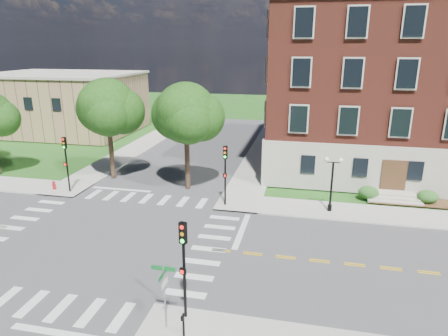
% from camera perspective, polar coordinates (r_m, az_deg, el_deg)
% --- Properties ---
extents(ground, '(160.00, 160.00, 0.00)m').
position_cam_1_polar(ground, '(28.04, -16.84, -9.55)').
color(ground, '#225517').
rests_on(ground, ground).
extents(road_ew, '(90.00, 12.00, 0.01)m').
position_cam_1_polar(road_ew, '(28.04, -16.84, -9.54)').
color(road_ew, '#3D3D3F').
rests_on(road_ew, ground).
extents(road_ns, '(12.00, 90.00, 0.01)m').
position_cam_1_polar(road_ns, '(28.04, -16.84, -9.53)').
color(road_ns, '#3D3D3F').
rests_on(road_ns, ground).
extents(sidewalk_ne, '(34.00, 34.00, 0.12)m').
position_cam_1_polar(sidewalk_ne, '(39.08, 15.24, -1.61)').
color(sidewalk_ne, '#9E9B93').
rests_on(sidewalk_ne, ground).
extents(sidewalk_nw, '(34.00, 34.00, 0.12)m').
position_cam_1_polar(sidewalk_nw, '(48.17, -24.25, 0.99)').
color(sidewalk_nw, '#9E9B93').
rests_on(sidewalk_nw, ground).
extents(crosswalk_east, '(2.20, 10.20, 0.02)m').
position_cam_1_polar(crosswalk_east, '(25.55, -2.23, -11.52)').
color(crosswalk_east, silver).
rests_on(crosswalk_east, ground).
extents(stop_bar_east, '(0.40, 5.50, 0.00)m').
position_cam_1_polar(stop_bar_east, '(27.86, 2.55, -8.95)').
color(stop_bar_east, silver).
rests_on(stop_bar_east, ground).
extents(main_building, '(30.60, 22.40, 16.50)m').
position_cam_1_polar(main_building, '(45.22, 26.87, 10.43)').
color(main_building, '#BBB5A5').
rests_on(main_building, ground).
extents(secondary_building, '(20.40, 15.40, 8.30)m').
position_cam_1_polar(secondary_building, '(62.85, -21.89, 8.71)').
color(secondary_building, tan).
rests_on(secondary_building, ground).
extents(tree_c, '(5.28, 5.28, 9.36)m').
position_cam_1_polar(tree_c, '(38.13, -16.30, 8.31)').
color(tree_c, '#2E2517').
rests_on(tree_c, ground).
extents(tree_d, '(5.16, 5.16, 9.26)m').
position_cam_1_polar(tree_d, '(33.86, -5.46, 7.80)').
color(tree_d, '#2E2517').
rests_on(tree_d, ground).
extents(traffic_signal_se, '(0.38, 0.44, 4.80)m').
position_cam_1_polar(traffic_signal_se, '(18.30, -5.78, -12.70)').
color(traffic_signal_se, black).
rests_on(traffic_signal_se, ground).
extents(traffic_signal_ne, '(0.38, 0.46, 4.80)m').
position_cam_1_polar(traffic_signal_ne, '(30.75, 0.17, 0.03)').
color(traffic_signal_ne, black).
rests_on(traffic_signal_ne, ground).
extents(traffic_signal_nw, '(0.33, 0.37, 4.80)m').
position_cam_1_polar(traffic_signal_nw, '(36.18, -21.66, 1.44)').
color(traffic_signal_nw, black).
rests_on(traffic_signal_nw, ground).
extents(twin_lamp_west, '(1.36, 0.36, 4.23)m').
position_cam_1_polar(twin_lamp_west, '(30.90, 15.16, -1.80)').
color(twin_lamp_west, black).
rests_on(twin_lamp_west, ground).
extents(street_sign_pole, '(1.10, 1.10, 3.10)m').
position_cam_1_polar(street_sign_pole, '(18.23, -8.53, -16.18)').
color(street_sign_pole, gray).
rests_on(street_sign_pole, ground).
extents(push_button_post, '(0.14, 0.21, 1.20)m').
position_cam_1_polar(push_button_post, '(18.47, -5.82, -21.34)').
color(push_button_post, black).
rests_on(push_button_post, ground).
extents(fire_hydrant, '(0.35, 0.35, 0.75)m').
position_cam_1_polar(fire_hydrant, '(38.03, -23.11, -2.30)').
color(fire_hydrant, '#A40C13').
rests_on(fire_hydrant, ground).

